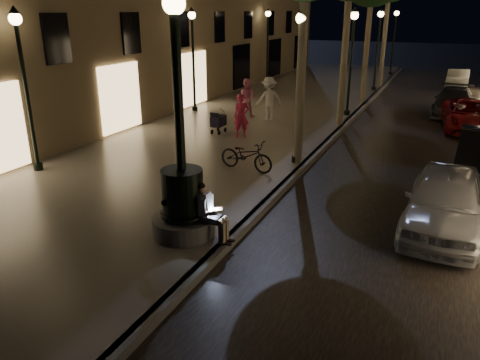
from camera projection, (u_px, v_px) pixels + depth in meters
The scene contains 22 objects.
ground at pixel (348, 124), 21.27m from camera, with size 120.00×120.00×0.00m, color black.
cobble_lane at pixel (418, 130), 20.12m from camera, with size 6.00×45.00×0.02m, color black.
promenade at pixel (266, 114), 22.76m from camera, with size 8.00×45.00×0.20m, color slate.
curb_strip at pixel (348, 122), 21.23m from camera, with size 0.25×45.00×0.20m, color #59595B.
fountain_lamppost at pixel (182, 191), 10.07m from camera, with size 1.40×1.40×5.21m.
seated_man_laptop at pixel (208, 210), 9.95m from camera, with size 0.91×0.31×1.28m.
lamp_curb_a at pixel (300, 67), 14.26m from camera, with size 0.36×0.36×4.81m.
lamp_curb_b at pixel (352, 49), 21.13m from camera, with size 0.36×0.36×4.81m.
lamp_curb_c at pixel (378, 39), 28.00m from camera, with size 0.36×0.36×4.81m.
lamp_curb_d at pixel (395, 33), 34.87m from camera, with size 0.36×0.36×4.81m.
lamp_left_a at pixel (23, 70), 13.53m from camera, with size 0.36×0.36×4.81m.
lamp_left_b at pixel (193, 47), 22.12m from camera, with size 0.36×0.36×4.81m.
lamp_left_c at pixel (268, 36), 30.70m from camera, with size 0.36×0.36×4.81m.
stroller at pixel (218, 121), 18.71m from camera, with size 0.42×0.96×0.98m.
car_front at pixel (445, 201), 10.82m from camera, with size 1.71×4.24×1.45m, color #A4A6AB.
car_third at pixel (470, 115), 20.00m from camera, with size 2.13×4.61×1.28m, color maroon.
car_rear at pixel (454, 102), 22.90m from camera, with size 1.81×4.44×1.29m, color #2B2B2F.
car_fifth at pixel (458, 79), 30.39m from camera, with size 1.32×3.78×1.24m, color #999994.
pedestrian_red at pixel (241, 116), 18.00m from camera, with size 0.61×0.40×1.67m, color #D22A53.
pedestrian_pink at pixel (246, 98), 21.54m from camera, with size 0.85×0.66×1.75m, color pink.
pedestrian_white at pixel (269, 99), 20.77m from camera, with size 1.24×0.71×1.92m, color silver.
bicycle at pixel (246, 155), 14.36m from camera, with size 0.63×1.81×0.95m, color black.
Camera 1 is at (3.93, -6.07, 4.89)m, focal length 35.00 mm.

